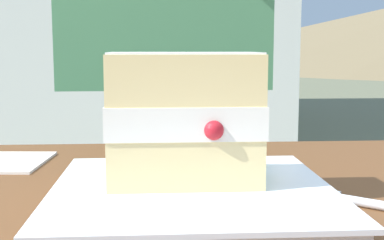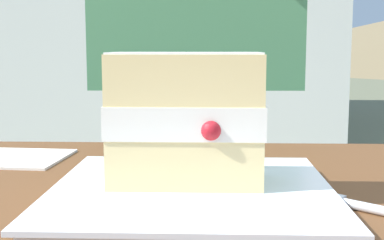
{
  "view_description": "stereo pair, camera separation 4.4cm",
  "coord_description": "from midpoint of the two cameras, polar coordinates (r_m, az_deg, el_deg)",
  "views": [
    {
      "loc": [
        -0.15,
        -0.27,
        0.86
      ],
      "look_at": [
        -0.13,
        0.17,
        0.8
      ],
      "focal_mm": 49.09,
      "sensor_mm": 36.0,
      "label": 1
    },
    {
      "loc": [
        -0.11,
        -0.27,
        0.86
      ],
      "look_at": [
        -0.13,
        0.17,
        0.8
      ],
      "focal_mm": 49.09,
      "sensor_mm": 36.0,
      "label": 2
    }
  ],
  "objects": [
    {
      "name": "dessert_plate",
      "position": [
        0.45,
        2.81,
        -8.12
      ],
      "size": [
        0.23,
        0.23,
        0.02
      ],
      "color": "white",
      "rests_on": "patio_table"
    },
    {
      "name": "paper_napkin",
      "position": [
        0.66,
        -18.17,
        -3.93
      ],
      "size": [
        0.16,
        0.12,
        0.0
      ],
      "color": "silver",
      "rests_on": "patio_table"
    },
    {
      "name": "cake_slice",
      "position": [
        0.45,
        2.13,
        0.15
      ],
      "size": [
        0.13,
        0.08,
        0.11
      ],
      "color": "#EAD18C",
      "rests_on": "dessert_plate"
    }
  ]
}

